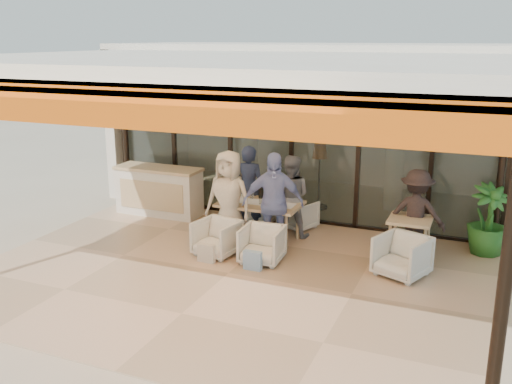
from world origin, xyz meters
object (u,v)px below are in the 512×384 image
diner_cream (229,199)px  side_table (410,224)px  diner_grey (290,197)px  chair_near_right (262,243)px  diner_navy (249,189)px  diner_periwinkle (273,203)px  host_counter (159,191)px  dining_table (260,206)px  chair_far_left (259,208)px  side_chair (402,254)px  standing_woman (416,214)px  chair_far_right (298,213)px  chair_near_left (217,236)px  potted_palm (488,220)px

diner_cream → side_table: diner_cream is taller
diner_grey → chair_near_right: bearing=78.7°
chair_near_right → diner_grey: bearing=86.8°
diner_cream → diner_navy: bearing=91.9°
diner_navy → diner_periwinkle: diner_periwinkle is taller
host_counter → side_table: host_counter is taller
diner_cream → diner_periwinkle: diner_periwinkle is taller
dining_table → chair_far_left: size_ratio=2.30×
chair_near_right → side_chair: size_ratio=0.93×
standing_woman → chair_far_left: bearing=-12.4°
chair_far_right → side_table: side_table is taller
diner_cream → dining_table: bearing=49.6°
diner_grey → side_table: bearing=159.9°
host_counter → chair_near_left: 2.71m
chair_near_left → chair_near_right: chair_near_left is taller
chair_near_left → diner_cream: size_ratio=0.40×
standing_woman → chair_near_left: bearing=20.9°
side_chair → potted_palm: size_ratio=0.59×
chair_far_left → chair_far_right: (0.84, 0.00, -0.01)m
chair_near_right → chair_far_left: bearing=110.7°
chair_far_left → chair_near_right: chair_near_right is taller
chair_near_left → side_chair: 3.11m
diner_navy → standing_woman: size_ratio=1.11×
chair_far_left → side_chair: side_chair is taller
chair_near_left → diner_periwinkle: (0.84, 0.50, 0.55)m
diner_grey → diner_navy: bearing=-11.3°
dining_table → potted_palm: (3.88, 0.88, -0.06)m
diner_grey → side_table: size_ratio=2.11×
chair_far_left → diner_periwinkle: (0.84, -1.40, 0.57)m
dining_table → potted_palm: potted_palm is taller
side_table → standing_woman: bearing=76.6°
diner_navy → diner_grey: size_ratio=1.08×
diner_navy → potted_palm: size_ratio=1.36×
host_counter → chair_near_left: host_counter is taller
diner_navy → host_counter: bearing=-12.5°
diner_grey → potted_palm: bearing=175.8°
chair_near_left → side_chair: size_ratio=0.94×
chair_far_right → side_chair: bearing=164.8°
host_counter → chair_far_right: 3.02m
host_counter → side_table: size_ratio=2.48×
chair_far_right → diner_cream: 1.73m
chair_far_right → chair_near_left: 2.08m
chair_far_left → chair_far_right: size_ratio=1.02×
dining_table → chair_near_right: bearing=-66.0°
chair_near_right → diner_grey: size_ratio=0.44×
chair_far_left → diner_cream: diner_cream is taller
chair_far_left → chair_far_right: bearing=179.0°
diner_periwinkle → diner_navy: bearing=112.2°
diner_cream → standing_woman: 3.24m
chair_far_left → diner_cream: bearing=89.0°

